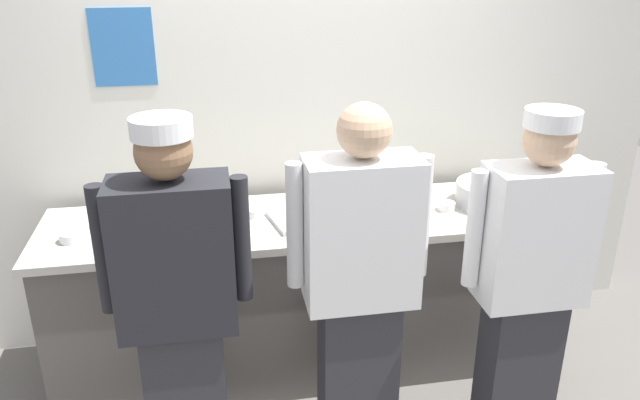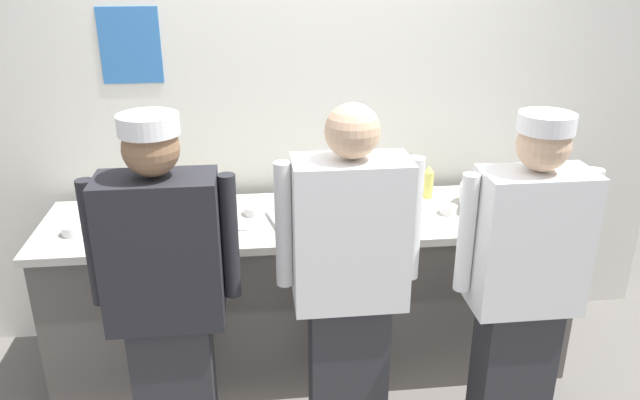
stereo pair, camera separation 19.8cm
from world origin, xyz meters
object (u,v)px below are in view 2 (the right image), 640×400
(chef_far_right, at_px, (523,287))
(ramekin_orange_sauce, at_px, (449,209))
(mixing_bowl_steel, at_px, (496,198))
(ramekin_green_sauce, at_px, (73,229))
(squeeze_bottle_secondary, at_px, (182,191))
(ramekin_red_sauce, at_px, (185,216))
(ramekin_yellow_sauce, at_px, (254,210))
(plate_stack_rear, at_px, (122,211))
(chef_center, at_px, (349,285))
(chefs_knife, at_px, (213,230))
(plate_stack_front, at_px, (401,206))
(deli_cup, at_px, (155,211))
(chef_near_left, at_px, (167,300))
(squeeze_bottle_primary, at_px, (428,182))
(sheet_tray, at_px, (314,216))

(chef_far_right, height_order, ramekin_orange_sauce, chef_far_right)
(mixing_bowl_steel, bearing_deg, ramekin_green_sauce, -177.87)
(squeeze_bottle_secondary, xyz_separation_m, ramekin_red_sauce, (0.02, -0.17, -0.07))
(ramekin_yellow_sauce, bearing_deg, chef_far_right, -35.66)
(chef_far_right, relative_size, plate_stack_rear, 7.12)
(chef_center, height_order, ramekin_yellow_sauce, chef_center)
(chefs_knife, bearing_deg, plate_stack_front, 7.70)
(plate_stack_rear, bearing_deg, chefs_knife, -23.38)
(ramekin_red_sauce, relative_size, deli_cup, 0.83)
(chef_near_left, xyz_separation_m, squeeze_bottle_secondary, (-0.02, 0.91, 0.11))
(ramekin_orange_sauce, bearing_deg, chefs_knife, -176.21)
(chef_near_left, distance_m, ramekin_orange_sauce, 1.52)
(squeeze_bottle_primary, bearing_deg, chef_far_right, -80.23)
(chef_near_left, relative_size, chef_far_right, 1.02)
(plate_stack_rear, distance_m, squeeze_bottle_primary, 1.64)
(mixing_bowl_steel, xyz_separation_m, sheet_tray, (-0.97, -0.02, -0.05))
(ramekin_orange_sauce, distance_m, chefs_knife, 1.21)
(sheet_tray, bearing_deg, ramekin_yellow_sauce, 163.65)
(chef_far_right, distance_m, ramekin_orange_sauce, 0.71)
(squeeze_bottle_primary, distance_m, deli_cup, 1.46)
(ramekin_yellow_sauce, xyz_separation_m, deli_cup, (-0.49, -0.02, 0.03))
(chef_near_left, relative_size, deli_cup, 15.36)
(ramekin_orange_sauce, distance_m, ramekin_yellow_sauce, 1.02)
(sheet_tray, height_order, deli_cup, deli_cup)
(chef_center, relative_size, ramekin_yellow_sauce, 16.51)
(ramekin_orange_sauce, height_order, deli_cup, deli_cup)
(chef_center, bearing_deg, mixing_bowl_steel, 37.08)
(chef_center, xyz_separation_m, sheet_tray, (-0.08, 0.65, 0.04))
(sheet_tray, xyz_separation_m, squeeze_bottle_primary, (0.66, 0.22, 0.08))
(squeeze_bottle_secondary, relative_size, ramekin_red_sauce, 2.11)
(sheet_tray, height_order, squeeze_bottle_secondary, squeeze_bottle_secondary)
(mixing_bowl_steel, distance_m, deli_cup, 1.77)
(ramekin_yellow_sauce, distance_m, ramekin_green_sauce, 0.88)
(chef_near_left, relative_size, ramekin_yellow_sauce, 16.38)
(squeeze_bottle_secondary, height_order, ramekin_green_sauce, squeeze_bottle_secondary)
(plate_stack_rear, height_order, ramekin_yellow_sauce, plate_stack_rear)
(chef_far_right, bearing_deg, plate_stack_rear, 155.32)
(squeeze_bottle_secondary, distance_m, ramekin_yellow_sauce, 0.41)
(squeeze_bottle_secondary, distance_m, chefs_knife, 0.38)
(mixing_bowl_steel, relative_size, ramekin_yellow_sauce, 3.83)
(chef_far_right, xyz_separation_m, chefs_knife, (-1.32, 0.62, 0.05))
(chef_center, xyz_separation_m, plate_stack_rear, (-1.06, 0.76, 0.07))
(ramekin_green_sauce, bearing_deg, chef_near_left, -50.76)
(mixing_bowl_steel, relative_size, deli_cup, 3.59)
(plate_stack_rear, bearing_deg, ramekin_green_sauce, -140.88)
(ramekin_orange_sauce, xyz_separation_m, chefs_knife, (-1.21, -0.08, -0.02))
(deli_cup, bearing_deg, plate_stack_front, -1.55)
(plate_stack_front, bearing_deg, sheet_tray, -175.48)
(sheet_tray, bearing_deg, squeeze_bottle_primary, 18.49)
(ramekin_orange_sauce, bearing_deg, ramekin_green_sauce, -178.75)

